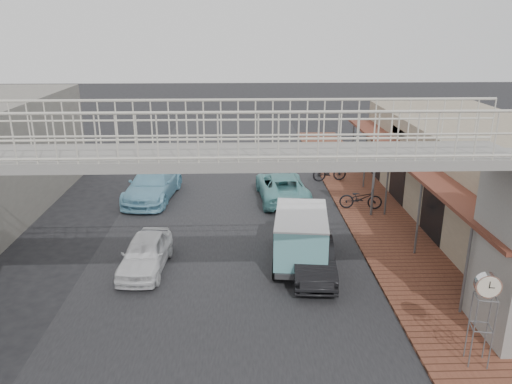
{
  "coord_description": "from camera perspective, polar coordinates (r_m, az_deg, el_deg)",
  "views": [
    {
      "loc": [
        0.47,
        -15.59,
        8.1
      ],
      "look_at": [
        1.1,
        3.25,
        1.8
      ],
      "focal_mm": 35.0,
      "sensor_mm": 36.0,
      "label": 1
    }
  ],
  "objects": [
    {
      "name": "angkot_van",
      "position": [
        17.68,
        5.16,
        -4.43
      ],
      "size": [
        2.25,
        4.17,
        1.96
      ],
      "rotation": [
        0.0,
        0.0,
        -0.12
      ],
      "color": "black",
      "rests_on": "ground"
    },
    {
      "name": "road_strip",
      "position": [
        17.57,
        -3.26,
        -8.98
      ],
      "size": [
        10.0,
        60.0,
        0.01
      ],
      "primitive_type": "cube",
      "color": "black",
      "rests_on": "ground"
    },
    {
      "name": "arrow_sign",
      "position": [
        22.02,
        15.6,
        3.78
      ],
      "size": [
        1.99,
        1.31,
        3.3
      ],
      "rotation": [
        0.0,
        0.0,
        -0.24
      ],
      "color": "#59595B",
      "rests_on": "sidewalk"
    },
    {
      "name": "footbridge",
      "position": [
        12.6,
        -3.9,
        -4.56
      ],
      "size": [
        16.4,
        2.4,
        6.34
      ],
      "color": "gray",
      "rests_on": "ground"
    },
    {
      "name": "white_hatchback",
      "position": [
        17.82,
        -12.53,
        -6.85
      ],
      "size": [
        1.65,
        3.65,
        1.22
      ],
      "primitive_type": "imported",
      "rotation": [
        0.0,
        0.0,
        -0.06
      ],
      "color": "white",
      "rests_on": "ground"
    },
    {
      "name": "angkot_far",
      "position": [
        24.91,
        -11.69,
        0.9
      ],
      "size": [
        2.63,
        5.29,
        1.48
      ],
      "primitive_type": "imported",
      "rotation": [
        0.0,
        0.0,
        -0.11
      ],
      "color": "#78B7D1",
      "rests_on": "ground"
    },
    {
      "name": "motorcycle_far",
      "position": [
        27.18,
        8.41,
        2.4
      ],
      "size": [
        1.94,
        0.82,
        1.13
      ],
      "primitive_type": "imported",
      "rotation": [
        0.0,
        0.0,
        1.73
      ],
      "color": "black",
      "rests_on": "sidewalk"
    },
    {
      "name": "motorcycle_near",
      "position": [
        23.31,
        11.89,
        -0.68
      ],
      "size": [
        2.0,
        0.91,
        1.01
      ],
      "primitive_type": "imported",
      "rotation": [
        0.0,
        0.0,
        1.44
      ],
      "color": "black",
      "rests_on": "sidewalk"
    },
    {
      "name": "dark_sedan",
      "position": [
        17.21,
        6.5,
        -7.34
      ],
      "size": [
        1.6,
        3.95,
        1.28
      ],
      "primitive_type": "imported",
      "rotation": [
        0.0,
        0.0,
        -0.07
      ],
      "color": "black",
      "rests_on": "ground"
    },
    {
      "name": "angkot_curb",
      "position": [
        24.31,
        2.98,
        0.65
      ],
      "size": [
        2.54,
        4.94,
        1.33
      ],
      "primitive_type": "imported",
      "rotation": [
        0.0,
        0.0,
        3.21
      ],
      "color": "#67AFB2",
      "rests_on": "ground"
    },
    {
      "name": "shophouse_row",
      "position": [
        23.05,
        25.28,
        1.35
      ],
      "size": [
        7.2,
        18.0,
        4.0
      ],
      "color": "gray",
      "rests_on": "ground"
    },
    {
      "name": "ground",
      "position": [
        17.58,
        -3.26,
        -8.99
      ],
      "size": [
        120.0,
        120.0,
        0.0
      ],
      "primitive_type": "plane",
      "color": "black",
      "rests_on": "ground"
    },
    {
      "name": "street_clock",
      "position": [
        13.24,
        24.9,
        -10.08
      ],
      "size": [
        0.63,
        0.55,
        2.48
      ],
      "rotation": [
        0.0,
        0.0,
        -0.19
      ],
      "color": "#59595B",
      "rests_on": "sidewalk"
    },
    {
      "name": "sidewalk",
      "position": [
        21.14,
        14.87,
        -4.56
      ],
      "size": [
        3.0,
        40.0,
        0.1
      ],
      "primitive_type": "cube",
      "color": "brown",
      "rests_on": "ground"
    }
  ]
}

